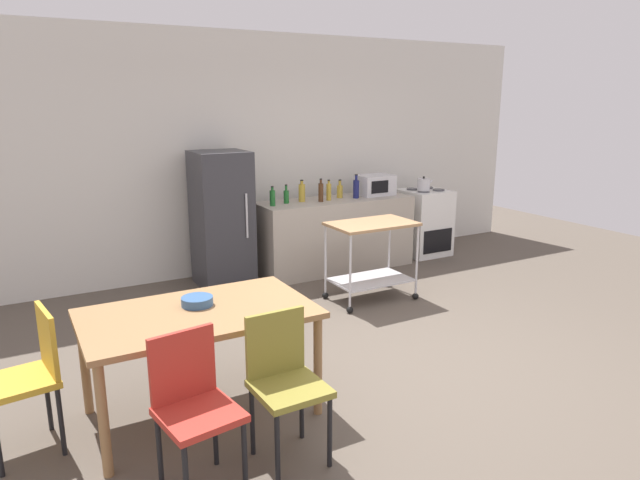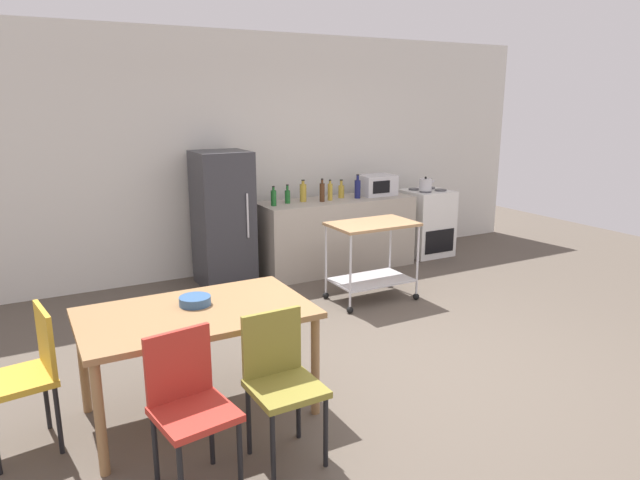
% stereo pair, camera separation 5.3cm
% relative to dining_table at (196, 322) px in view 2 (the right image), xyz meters
% --- Properties ---
extents(ground_plane, '(12.00, 12.00, 0.00)m').
position_rel_dining_table_xyz_m(ground_plane, '(1.65, -0.07, -0.67)').
color(ground_plane, brown).
extents(back_wall, '(8.40, 0.12, 2.90)m').
position_rel_dining_table_xyz_m(back_wall, '(1.65, 3.13, 0.78)').
color(back_wall, silver).
rests_on(back_wall, ground_plane).
extents(kitchen_counter, '(2.00, 0.64, 0.90)m').
position_rel_dining_table_xyz_m(kitchen_counter, '(2.55, 2.53, -0.22)').
color(kitchen_counter, '#A89E8E').
rests_on(kitchen_counter, ground_plane).
extents(dining_table, '(1.50, 0.90, 0.75)m').
position_rel_dining_table_xyz_m(dining_table, '(0.00, 0.00, 0.00)').
color(dining_table, olive).
rests_on(dining_table, ground_plane).
extents(chair_mustard, '(0.45, 0.45, 0.89)m').
position_rel_dining_table_xyz_m(chair_mustard, '(-1.02, 0.10, -0.15)').
color(chair_mustard, gold).
rests_on(chair_mustard, ground_plane).
extents(chair_olive, '(0.41, 0.41, 0.89)m').
position_rel_dining_table_xyz_m(chair_olive, '(0.29, -0.70, -0.15)').
color(chair_olive, olive).
rests_on(chair_olive, ground_plane).
extents(chair_red, '(0.46, 0.46, 0.89)m').
position_rel_dining_table_xyz_m(chair_red, '(-0.26, -0.72, -0.15)').
color(chair_red, '#B72D23').
rests_on(chair_red, ground_plane).
extents(stove_oven, '(0.60, 0.61, 0.92)m').
position_rel_dining_table_xyz_m(stove_oven, '(4.00, 2.55, -0.22)').
color(stove_oven, white).
rests_on(stove_oven, ground_plane).
extents(refrigerator, '(0.60, 0.63, 1.55)m').
position_rel_dining_table_xyz_m(refrigerator, '(1.10, 2.63, 0.10)').
color(refrigerator, '#333338').
rests_on(refrigerator, ground_plane).
extents(kitchen_cart, '(0.91, 0.57, 0.85)m').
position_rel_dining_table_xyz_m(kitchen_cart, '(2.30, 1.35, -0.10)').
color(kitchen_cart, '#A37A51').
rests_on(kitchen_cart, ground_plane).
extents(bottle_sparkling_water, '(0.07, 0.07, 0.23)m').
position_rel_dining_table_xyz_m(bottle_sparkling_water, '(1.68, 2.50, 0.33)').
color(bottle_sparkling_water, '#1E6628').
rests_on(bottle_sparkling_water, kitchen_counter).
extents(bottle_sesame_oil, '(0.06, 0.06, 0.23)m').
position_rel_dining_table_xyz_m(bottle_sesame_oil, '(1.89, 2.57, 0.32)').
color(bottle_sesame_oil, '#1E6628').
rests_on(bottle_sesame_oil, kitchen_counter).
extents(bottle_vinegar, '(0.08, 0.08, 0.27)m').
position_rel_dining_table_xyz_m(bottle_vinegar, '(2.11, 2.59, 0.34)').
color(bottle_vinegar, gold).
rests_on(bottle_vinegar, kitchen_counter).
extents(bottle_hot_sauce, '(0.06, 0.06, 0.28)m').
position_rel_dining_table_xyz_m(bottle_hot_sauce, '(2.31, 2.47, 0.35)').
color(bottle_hot_sauce, '#4C2D19').
rests_on(bottle_hot_sauce, kitchen_counter).
extents(bottle_soda, '(0.06, 0.06, 0.25)m').
position_rel_dining_table_xyz_m(bottle_soda, '(2.44, 2.51, 0.34)').
color(bottle_soda, gold).
rests_on(bottle_soda, kitchen_counter).
extents(bottle_olive_oil, '(0.07, 0.07, 0.23)m').
position_rel_dining_table_xyz_m(bottle_olive_oil, '(2.66, 2.60, 0.32)').
color(bottle_olive_oil, gold).
rests_on(bottle_olive_oil, kitchen_counter).
extents(bottle_wine, '(0.08, 0.08, 0.30)m').
position_rel_dining_table_xyz_m(bottle_wine, '(2.82, 2.47, 0.35)').
color(bottle_wine, navy).
rests_on(bottle_wine, kitchen_counter).
extents(microwave, '(0.46, 0.35, 0.26)m').
position_rel_dining_table_xyz_m(microwave, '(3.17, 2.56, 0.36)').
color(microwave, silver).
rests_on(microwave, kitchen_counter).
extents(fruit_bowl, '(0.21, 0.21, 0.06)m').
position_rel_dining_table_xyz_m(fruit_bowl, '(0.03, 0.10, 0.11)').
color(fruit_bowl, '#33598C').
rests_on(fruit_bowl, dining_table).
extents(kettle, '(0.24, 0.17, 0.19)m').
position_rel_dining_table_xyz_m(kettle, '(3.88, 2.45, 0.33)').
color(kettle, silver).
rests_on(kettle, stove_oven).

